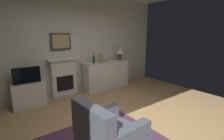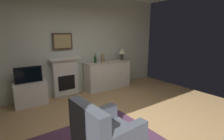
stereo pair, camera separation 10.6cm
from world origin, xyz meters
name	(u,v)px [view 2 (the right image)]	position (x,y,z in m)	size (l,w,h in m)	color
ground_plane	(126,128)	(0.00, 0.00, -0.05)	(6.29, 4.95, 0.10)	tan
wall_rear	(74,45)	(0.00, 2.45, 1.45)	(6.29, 0.06, 2.90)	silver
fireplace_unit	(65,77)	(-0.38, 2.32, 0.55)	(0.87, 0.30, 1.10)	white
framed_picture	(63,41)	(-0.38, 2.36, 1.56)	(0.55, 0.04, 0.45)	#473323
sideboard_cabinet	(108,75)	(0.98, 2.14, 0.45)	(1.55, 0.49, 0.89)	white
table_lamp	(122,52)	(1.56, 2.14, 1.17)	(0.26, 0.26, 0.40)	#4C4742
wine_bottle	(95,59)	(0.53, 2.15, 1.00)	(0.08, 0.08, 0.29)	#193F1E
wine_glass_left	(107,58)	(0.91, 2.08, 1.01)	(0.07, 0.07, 0.16)	silver
wine_glass_center	(108,58)	(1.02, 2.18, 1.01)	(0.07, 0.07, 0.16)	silver
vase_decorative	(103,58)	(0.75, 2.09, 1.03)	(0.11, 0.11, 0.28)	#9E7F5B
tv_cabinet	(30,94)	(-1.35, 2.16, 0.29)	(0.75, 0.42, 0.59)	white
tv_set	(29,75)	(-1.35, 2.13, 0.79)	(0.62, 0.07, 0.40)	black
armchair	(105,137)	(-0.84, -0.54, 0.38)	(0.85, 0.82, 0.92)	#474C56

